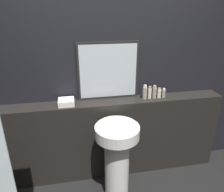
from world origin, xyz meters
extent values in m
cube|color=black|center=(0.00, 1.39, 1.25)|extent=(8.00, 0.06, 2.50)
cube|color=black|center=(0.00, 1.24, 0.50)|extent=(2.63, 0.23, 0.99)
cylinder|color=silver|center=(-0.04, 0.85, 0.39)|extent=(0.26, 0.26, 0.77)
cylinder|color=silver|center=(-0.04, 0.85, 0.83)|extent=(0.45, 0.45, 0.12)
torus|color=silver|center=(-0.04, 0.85, 0.89)|extent=(0.44, 0.44, 0.02)
cube|color=black|center=(-0.04, 1.34, 1.32)|extent=(0.69, 0.03, 0.65)
cube|color=#B2BCC6|center=(-0.04, 1.33, 1.32)|extent=(0.64, 0.02, 0.60)
cube|color=silver|center=(-0.53, 1.24, 1.02)|extent=(0.17, 0.17, 0.06)
cylinder|color=gray|center=(0.37, 1.24, 1.06)|extent=(0.05, 0.05, 0.14)
cylinder|color=silver|center=(0.37, 1.24, 1.15)|extent=(0.04, 0.04, 0.03)
cylinder|color=beige|center=(0.43, 1.24, 1.05)|extent=(0.04, 0.04, 0.12)
cylinder|color=tan|center=(0.43, 1.24, 1.13)|extent=(0.03, 0.03, 0.03)
cylinder|color=gray|center=(0.49, 1.24, 1.06)|extent=(0.05, 0.05, 0.13)
cylinder|color=tan|center=(0.49, 1.24, 1.13)|extent=(0.03, 0.03, 0.03)
cylinder|color=beige|center=(0.55, 1.24, 1.04)|extent=(0.05, 0.05, 0.10)
cylinder|color=tan|center=(0.55, 1.24, 1.10)|extent=(0.03, 0.03, 0.02)
cylinder|color=gray|center=(0.60, 1.24, 1.04)|extent=(0.04, 0.04, 0.09)
cylinder|color=silver|center=(0.60, 1.24, 1.10)|extent=(0.03, 0.03, 0.02)
camera|label=1|loc=(-0.44, -0.99, 2.02)|focal=35.00mm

